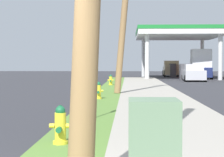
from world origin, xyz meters
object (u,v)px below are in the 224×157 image
at_px(truck_navy_on_apron, 200,65).
at_px(utility_cabinet, 153,157).
at_px(car_red_by_far_pump, 190,71).
at_px(car_silver_by_near_pump, 193,73).
at_px(fire_hydrant_nearest, 60,127).
at_px(truck_tan_at_forecourt, 172,69).
at_px(fire_hydrant_second, 98,91).
at_px(fire_hydrant_third, 111,80).
at_px(street_sign_post, 92,64).
at_px(utility_pole_midground, 125,7).

bearing_deg(truck_navy_on_apron, utility_cabinet, -100.50).
height_order(car_red_by_far_pump, truck_navy_on_apron, truck_navy_on_apron).
bearing_deg(truck_navy_on_apron, car_silver_by_near_pump, -105.13).
distance_m(fire_hydrant_nearest, truck_tan_at_forecourt, 45.46).
xyz_separation_m(fire_hydrant_second, fire_hydrant_third, (0.05, 11.21, 0.00)).
relative_size(car_silver_by_near_pump, truck_tan_at_forecourt, 0.84).
bearing_deg(car_red_by_far_pump, fire_hydrant_nearest, -101.72).
relative_size(fire_hydrant_nearest, car_red_by_far_pump, 0.16).
xyz_separation_m(fire_hydrant_second, utility_cabinet, (1.56, -13.40, 0.22)).
relative_size(fire_hydrant_second, fire_hydrant_third, 1.00).
height_order(fire_hydrant_third, car_silver_by_near_pump, car_silver_by_near_pump).
bearing_deg(fire_hydrant_third, car_silver_by_near_pump, 52.41).
distance_m(fire_hydrant_second, car_red_by_far_pump, 32.31).
bearing_deg(street_sign_post, car_red_by_far_pump, 77.62).
bearing_deg(utility_pole_midground, fire_hydrant_third, 97.63).
distance_m(car_silver_by_near_pump, truck_navy_on_apron, 6.67).
xyz_separation_m(fire_hydrant_third, car_silver_by_near_pump, (7.28, 9.45, 0.28)).
height_order(street_sign_post, truck_navy_on_apron, truck_navy_on_apron).
height_order(utility_cabinet, truck_navy_on_apron, truck_navy_on_apron).
bearing_deg(fire_hydrant_second, fire_hydrant_nearest, -90.06).
height_order(fire_hydrant_second, truck_tan_at_forecourt, truck_tan_at_forecourt).
bearing_deg(fire_hydrant_nearest, utility_cabinet, -65.35).
height_order(utility_pole_midground, truck_navy_on_apron, utility_pole_midground).
relative_size(fire_hydrant_second, car_silver_by_near_pump, 0.16).
distance_m(car_silver_by_near_pump, car_red_by_far_pump, 10.57).
bearing_deg(utility_cabinet, car_red_by_far_pump, 81.12).
relative_size(utility_pole_midground, car_red_by_far_pump, 1.89).
bearing_deg(car_silver_by_near_pump, fire_hydrant_third, -127.59).
relative_size(fire_hydrant_second, street_sign_post, 0.35).
distance_m(utility_pole_midground, truck_navy_on_apron, 25.18).
bearing_deg(truck_tan_at_forecourt, car_red_by_far_pump, -65.63).
xyz_separation_m(fire_hydrant_second, car_red_by_far_pump, (8.52, 31.16, 0.28)).
bearing_deg(utility_cabinet, car_silver_by_near_pump, 80.39).
height_order(fire_hydrant_nearest, utility_pole_midground, utility_pole_midground).
xyz_separation_m(fire_hydrant_third, utility_cabinet, (1.51, -24.61, 0.22)).
bearing_deg(car_red_by_far_pump, utility_cabinet, -98.88).
bearing_deg(truck_navy_on_apron, truck_tan_at_forecourt, 105.91).
bearing_deg(utility_cabinet, truck_navy_on_apron, 79.50).
xyz_separation_m(truck_tan_at_forecourt, truck_navy_on_apron, (2.26, -7.91, 0.57)).
height_order(fire_hydrant_nearest, truck_navy_on_apron, truck_navy_on_apron).
height_order(street_sign_post, car_red_by_far_pump, street_sign_post).
bearing_deg(truck_tan_at_forecourt, utility_pole_midground, -100.21).
height_order(fire_hydrant_second, fire_hydrant_third, same).
height_order(fire_hydrant_second, street_sign_post, street_sign_post).
height_order(utility_pole_midground, car_red_by_far_pump, utility_pole_midground).
bearing_deg(car_silver_by_near_pump, car_red_by_far_pump, 83.51).
distance_m(utility_cabinet, car_silver_by_near_pump, 34.54).
distance_m(fire_hydrant_third, street_sign_post, 17.63).
relative_size(fire_hydrant_second, truck_tan_at_forecourt, 0.14).
xyz_separation_m(car_red_by_far_pump, truck_navy_on_apron, (0.53, -4.11, 0.77)).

